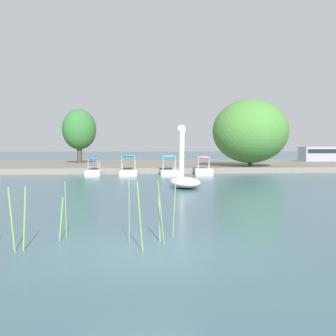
{
  "coord_description": "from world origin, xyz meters",
  "views": [
    {
      "loc": [
        -0.37,
        -8.72,
        2.08
      ],
      "look_at": [
        2.29,
        16.64,
        0.92
      ],
      "focal_mm": 47.46,
      "sensor_mm": 36.0,
      "label": 1
    }
  ],
  "objects_px": {
    "pedal_boat_teal": "(129,169)",
    "parked_van": "(320,153)",
    "tree_willow_near_path": "(250,131)",
    "swan_boat": "(185,178)",
    "pedal_boat_blue": "(94,170)",
    "tree_broadleaf_right": "(79,130)",
    "pedal_boat_pink": "(203,169)",
    "pedal_boat_cyan": "(169,169)"
  },
  "relations": [
    {
      "from": "pedal_boat_cyan",
      "to": "pedal_boat_teal",
      "type": "distance_m",
      "value": 3.08
    },
    {
      "from": "tree_broadleaf_right",
      "to": "pedal_boat_pink",
      "type": "bearing_deg",
      "value": -51.46
    },
    {
      "from": "pedal_boat_pink",
      "to": "pedal_boat_cyan",
      "type": "distance_m",
      "value": 2.7
    },
    {
      "from": "pedal_boat_blue",
      "to": "tree_willow_near_path",
      "type": "distance_m",
      "value": 14.0
    },
    {
      "from": "swan_boat",
      "to": "tree_broadleaf_right",
      "type": "height_order",
      "value": "tree_broadleaf_right"
    },
    {
      "from": "pedal_boat_teal",
      "to": "swan_boat",
      "type": "bearing_deg",
      "value": -75.92
    },
    {
      "from": "pedal_boat_teal",
      "to": "tree_broadleaf_right",
      "type": "relative_size",
      "value": 0.37
    },
    {
      "from": "pedal_boat_cyan",
      "to": "pedal_boat_blue",
      "type": "relative_size",
      "value": 1.07
    },
    {
      "from": "pedal_boat_cyan",
      "to": "tree_willow_near_path",
      "type": "relative_size",
      "value": 0.29
    },
    {
      "from": "tree_broadleaf_right",
      "to": "tree_willow_near_path",
      "type": "bearing_deg",
      "value": -31.9
    },
    {
      "from": "pedal_boat_pink",
      "to": "tree_broadleaf_right",
      "type": "xyz_separation_m",
      "value": [
        -10.66,
        13.38,
        3.56
      ]
    },
    {
      "from": "swan_boat",
      "to": "pedal_boat_cyan",
      "type": "height_order",
      "value": "swan_boat"
    },
    {
      "from": "pedal_boat_cyan",
      "to": "pedal_boat_blue",
      "type": "bearing_deg",
      "value": 177.74
    },
    {
      "from": "tree_willow_near_path",
      "to": "pedal_boat_cyan",
      "type": "bearing_deg",
      "value": -152.74
    },
    {
      "from": "swan_boat",
      "to": "tree_broadleaf_right",
      "type": "distance_m",
      "value": 25.68
    },
    {
      "from": "swan_boat",
      "to": "parked_van",
      "type": "bearing_deg",
      "value": 53.81
    },
    {
      "from": "parked_van",
      "to": "pedal_boat_blue",
      "type": "bearing_deg",
      "value": -146.92
    },
    {
      "from": "pedal_boat_teal",
      "to": "tree_willow_near_path",
      "type": "xyz_separation_m",
      "value": [
        10.57,
        3.71,
        3.03
      ]
    },
    {
      "from": "pedal_boat_cyan",
      "to": "pedal_boat_teal",
      "type": "bearing_deg",
      "value": 177.26
    },
    {
      "from": "pedal_boat_blue",
      "to": "tree_broadleaf_right",
      "type": "bearing_deg",
      "value": 99.84
    },
    {
      "from": "swan_boat",
      "to": "pedal_boat_teal",
      "type": "relative_size",
      "value": 1.56
    },
    {
      "from": "pedal_boat_cyan",
      "to": "tree_willow_near_path",
      "type": "distance_m",
      "value": 8.96
    },
    {
      "from": "swan_boat",
      "to": "pedal_boat_blue",
      "type": "height_order",
      "value": "swan_boat"
    },
    {
      "from": "pedal_boat_teal",
      "to": "tree_willow_near_path",
      "type": "distance_m",
      "value": 11.6
    },
    {
      "from": "tree_willow_near_path",
      "to": "pedal_boat_pink",
      "type": "bearing_deg",
      "value": -141.88
    },
    {
      "from": "swan_boat",
      "to": "parked_van",
      "type": "relative_size",
      "value": 0.63
    },
    {
      "from": "parked_van",
      "to": "pedal_boat_teal",
      "type": "bearing_deg",
      "value": -143.94
    },
    {
      "from": "pedal_boat_teal",
      "to": "pedal_boat_blue",
      "type": "relative_size",
      "value": 1.06
    },
    {
      "from": "pedal_boat_teal",
      "to": "parked_van",
      "type": "height_order",
      "value": "parked_van"
    },
    {
      "from": "pedal_boat_teal",
      "to": "parked_van",
      "type": "xyz_separation_m",
      "value": [
        23.0,
        16.75,
        0.93
      ]
    },
    {
      "from": "parked_van",
      "to": "swan_boat",
      "type": "bearing_deg",
      "value": -126.19
    },
    {
      "from": "swan_boat",
      "to": "pedal_boat_blue",
      "type": "xyz_separation_m",
      "value": [
        -5.34,
        11.01,
        -0.12
      ]
    },
    {
      "from": "swan_boat",
      "to": "tree_willow_near_path",
      "type": "height_order",
      "value": "tree_willow_near_path"
    },
    {
      "from": "pedal_boat_cyan",
      "to": "tree_broadleaf_right",
      "type": "height_order",
      "value": "tree_broadleaf_right"
    },
    {
      "from": "pedal_boat_teal",
      "to": "pedal_boat_blue",
      "type": "bearing_deg",
      "value": 178.31
    },
    {
      "from": "swan_boat",
      "to": "pedal_boat_blue",
      "type": "distance_m",
      "value": 12.23
    },
    {
      "from": "swan_boat",
      "to": "pedal_boat_blue",
      "type": "bearing_deg",
      "value": 115.85
    },
    {
      "from": "swan_boat",
      "to": "pedal_boat_pink",
      "type": "relative_size",
      "value": 1.45
    },
    {
      "from": "swan_boat",
      "to": "tree_willow_near_path",
      "type": "xyz_separation_m",
      "value": [
        7.82,
        14.65,
        2.99
      ]
    },
    {
      "from": "pedal_boat_blue",
      "to": "swan_boat",
      "type": "bearing_deg",
      "value": -64.15
    },
    {
      "from": "pedal_boat_pink",
      "to": "parked_van",
      "type": "distance_m",
      "value": 24.08
    },
    {
      "from": "tree_willow_near_path",
      "to": "pedal_boat_blue",
      "type": "bearing_deg",
      "value": -164.55
    }
  ]
}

